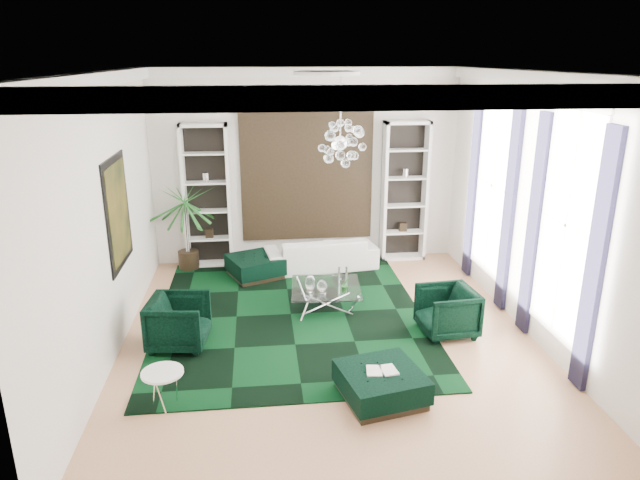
{
  "coord_description": "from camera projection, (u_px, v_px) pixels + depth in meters",
  "views": [
    {
      "loc": [
        -0.97,
        -7.58,
        3.99
      ],
      "look_at": [
        -0.07,
        0.5,
        1.36
      ],
      "focal_mm": 32.0,
      "sensor_mm": 36.0,
      "label": 1
    }
  ],
  "objects": [
    {
      "name": "floor",
      "position": [
        328.0,
        337.0,
        8.5
      ],
      "size": [
        6.0,
        7.0,
        0.02
      ],
      "primitive_type": "cube",
      "color": "tan",
      "rests_on": "ground"
    },
    {
      "name": "ceiling",
      "position": [
        330.0,
        70.0,
        7.32
      ],
      "size": [
        6.0,
        7.0,
        0.02
      ],
      "primitive_type": "cube",
      "color": "white",
      "rests_on": "ground"
    },
    {
      "name": "wall_back",
      "position": [
        307.0,
        167.0,
        11.23
      ],
      "size": [
        6.0,
        0.02,
        3.8
      ],
      "primitive_type": "cube",
      "color": "silver",
      "rests_on": "ground"
    },
    {
      "name": "wall_front",
      "position": [
        384.0,
        328.0,
        4.59
      ],
      "size": [
        6.0,
        0.02,
        3.8
      ],
      "primitive_type": "cube",
      "color": "silver",
      "rests_on": "ground"
    },
    {
      "name": "wall_left",
      "position": [
        105.0,
        220.0,
        7.59
      ],
      "size": [
        0.02,
        7.0,
        3.8
      ],
      "primitive_type": "cube",
      "color": "silver",
      "rests_on": "ground"
    },
    {
      "name": "wall_right",
      "position": [
        535.0,
        208.0,
        8.23
      ],
      "size": [
        0.02,
        7.0,
        3.8
      ],
      "primitive_type": "cube",
      "color": "silver",
      "rests_on": "ground"
    },
    {
      "name": "crown_molding",
      "position": [
        330.0,
        79.0,
        7.36
      ],
      "size": [
        6.0,
        7.0,
        0.18
      ],
      "primitive_type": null,
      "color": "white",
      "rests_on": "ceiling"
    },
    {
      "name": "ceiling_medallion",
      "position": [
        327.0,
        73.0,
        7.62
      ],
      "size": [
        0.9,
        0.9,
        0.05
      ],
      "primitive_type": "cylinder",
      "color": "white",
      "rests_on": "ceiling"
    },
    {
      "name": "tapestry",
      "position": [
        307.0,
        168.0,
        11.18
      ],
      "size": [
        2.5,
        0.06,
        2.8
      ],
      "primitive_type": "cube",
      "color": "black",
      "rests_on": "wall_back"
    },
    {
      "name": "shelving_left",
      "position": [
        207.0,
        197.0,
        10.99
      ],
      "size": [
        0.9,
        0.38,
        2.8
      ],
      "primitive_type": null,
      "color": "white",
      "rests_on": "floor"
    },
    {
      "name": "shelving_right",
      "position": [
        405.0,
        192.0,
        11.4
      ],
      "size": [
        0.9,
        0.38,
        2.8
      ],
      "primitive_type": null,
      "color": "white",
      "rests_on": "floor"
    },
    {
      "name": "painting",
      "position": [
        119.0,
        212.0,
        8.18
      ],
      "size": [
        0.04,
        1.3,
        1.6
      ],
      "primitive_type": "cube",
      "color": "black",
      "rests_on": "wall_left"
    },
    {
      "name": "window_near",
      "position": [
        567.0,
        225.0,
        7.37
      ],
      "size": [
        0.03,
        1.1,
        2.9
      ],
      "primitive_type": "cube",
      "color": "white",
      "rests_on": "wall_right"
    },
    {
      "name": "curtain_near_a",
      "position": [
        595.0,
        264.0,
        6.71
      ],
      "size": [
        0.07,
        0.3,
        3.25
      ],
      "primitive_type": "cube",
      "color": "black",
      "rests_on": "floor"
    },
    {
      "name": "curtain_near_b",
      "position": [
        534.0,
        227.0,
        8.19
      ],
      "size": [
        0.07,
        0.3,
        3.25
      ],
      "primitive_type": "cube",
      "color": "black",
      "rests_on": "floor"
    },
    {
      "name": "window_far",
      "position": [
        493.0,
        185.0,
        9.64
      ],
      "size": [
        0.03,
        1.1,
        2.9
      ],
      "primitive_type": "cube",
      "color": "white",
      "rests_on": "wall_right"
    },
    {
      "name": "curtain_far_a",
      "position": [
        509.0,
        212.0,
        8.98
      ],
      "size": [
        0.07,
        0.3,
        3.25
      ],
      "primitive_type": "cube",
      "color": "black",
      "rests_on": "floor"
    },
    {
      "name": "curtain_far_b",
      "position": [
        473.0,
        190.0,
        10.45
      ],
      "size": [
        0.07,
        0.3,
        3.25
      ],
      "primitive_type": "cube",
      "color": "black",
      "rests_on": "floor"
    },
    {
      "name": "rug",
      "position": [
        291.0,
        314.0,
        9.2
      ],
      "size": [
        4.2,
        5.0,
        0.02
      ],
      "primitive_type": "cube",
      "color": "black",
      "rests_on": "floor"
    },
    {
      "name": "sofa",
      "position": [
        321.0,
        253.0,
        11.15
      ],
      "size": [
        2.24,
        1.12,
        0.63
      ],
      "primitive_type": "imported",
      "rotation": [
        0.0,
        0.0,
        3.28
      ],
      "color": "white",
      "rests_on": "floor"
    },
    {
      "name": "armchair_left",
      "position": [
        179.0,
        322.0,
        8.12
      ],
      "size": [
        0.91,
        0.89,
        0.74
      ],
      "primitive_type": "imported",
      "rotation": [
        0.0,
        0.0,
        1.45
      ],
      "color": "black",
      "rests_on": "floor"
    },
    {
      "name": "armchair_right",
      "position": [
        447.0,
        311.0,
        8.49
      ],
      "size": [
        0.86,
        0.84,
        0.72
      ],
      "primitive_type": "imported",
      "rotation": [
        0.0,
        0.0,
        -1.48
      ],
      "color": "black",
      "rests_on": "floor"
    },
    {
      "name": "coffee_table",
      "position": [
        326.0,
        298.0,
        9.38
      ],
      "size": [
        1.2,
        1.2,
        0.39
      ],
      "primitive_type": null,
      "rotation": [
        0.0,
        0.0,
        -0.08
      ],
      "color": "white",
      "rests_on": "floor"
    },
    {
      "name": "ottoman_side",
      "position": [
        255.0,
        267.0,
        10.74
      ],
      "size": [
        1.18,
        1.18,
        0.4
      ],
      "primitive_type": "cube",
      "rotation": [
        0.0,
        0.0,
        0.4
      ],
      "color": "black",
      "rests_on": "floor"
    },
    {
      "name": "ottoman_front",
      "position": [
        381.0,
        385.0,
        6.91
      ],
      "size": [
        1.11,
        1.11,
        0.37
      ],
      "primitive_type": "cube",
      "rotation": [
        0.0,
        0.0,
        0.22
      ],
      "color": "black",
      "rests_on": "floor"
    },
    {
      "name": "book",
      "position": [
        382.0,
        370.0,
        6.85
      ],
      "size": [
        0.38,
        0.25,
        0.03
      ],
      "primitive_type": "cube",
      "color": "white",
      "rests_on": "ottoman_front"
    },
    {
      "name": "side_table",
      "position": [
        164.0,
        390.0,
        6.71
      ],
      "size": [
        0.65,
        0.65,
        0.47
      ],
      "primitive_type": "cylinder",
      "rotation": [
        0.0,
        0.0,
        0.42
      ],
      "color": "white",
      "rests_on": "floor"
    },
    {
      "name": "palm",
      "position": [
        185.0,
        215.0,
        10.89
      ],
      "size": [
        1.77,
        1.77,
        2.18
      ],
      "primitive_type": null,
      "rotation": [
        0.0,
        0.0,
        -0.38
      ],
      "color": "#206524",
      "rests_on": "floor"
    },
    {
      "name": "chandelier",
      "position": [
        340.0,
        143.0,
        7.78
      ],
      "size": [
        0.92,
        0.92,
        0.71
      ],
      "primitive_type": null,
      "rotation": [
        0.0,
        0.0,
        0.18
      ],
      "color": "white",
      "rests_on": "ceiling"
    },
    {
      "name": "table_plant",
      "position": [
        345.0,
        285.0,
        9.1
      ],
      "size": [
        0.16,
        0.15,
        0.25
      ],
      "primitive_type": "imported",
      "rotation": [
        0.0,
        0.0,
        0.34
      ],
      "color": "#206524",
      "rests_on": "coffee_table"
    }
  ]
}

